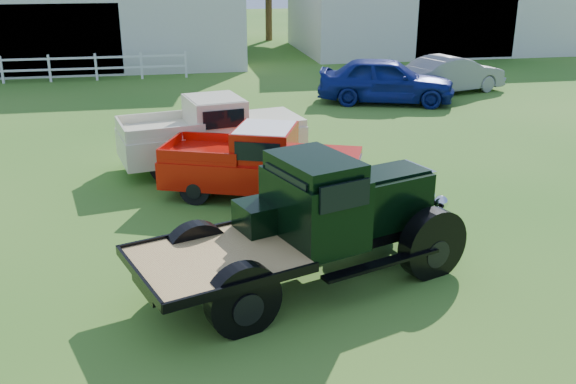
{
  "coord_description": "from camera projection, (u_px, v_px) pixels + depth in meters",
  "views": [
    {
      "loc": [
        -1.97,
        -10.1,
        5.29
      ],
      "look_at": [
        0.2,
        1.2,
        1.05
      ],
      "focal_mm": 40.0,
      "sensor_mm": 36.0,
      "label": 1
    }
  ],
  "objects": [
    {
      "name": "red_pickup",
      "position": [
        262.0,
        162.0,
        14.71
      ],
      "size": [
        4.99,
        3.38,
        1.7
      ],
      "primitive_type": null,
      "rotation": [
        0.0,
        0.0,
        -0.38
      ],
      "color": "#BF1107",
      "rests_on": "ground"
    },
    {
      "name": "misc_car_blue",
      "position": [
        386.0,
        80.0,
        24.3
      ],
      "size": [
        5.5,
        3.59,
        1.74
      ],
      "primitive_type": "imported",
      "rotation": [
        0.0,
        0.0,
        1.24
      ],
      "color": "navy",
      "rests_on": "ground"
    },
    {
      "name": "fence_rail",
      "position": [
        26.0,
        69.0,
        28.29
      ],
      "size": [
        14.2,
        0.16,
        1.2
      ],
      "primitive_type": null,
      "color": "white",
      "rests_on": "ground"
    },
    {
      "name": "white_pickup",
      "position": [
        212.0,
        133.0,
        16.9
      ],
      "size": [
        5.22,
        2.84,
        1.82
      ],
      "primitive_type": null,
      "rotation": [
        0.0,
        0.0,
        0.2
      ],
      "color": "beige",
      "rests_on": "ground"
    },
    {
      "name": "shed_right",
      "position": [
        435.0,
        4.0,
        37.93
      ],
      "size": [
        16.8,
        9.2,
        5.2
      ],
      "primitive_type": null,
      "color": "#B8B4A4",
      "rests_on": "ground"
    },
    {
      "name": "shed_left",
      "position": [
        62.0,
        7.0,
        33.24
      ],
      "size": [
        18.8,
        10.2,
        5.6
      ],
      "primitive_type": null,
      "color": "#B8B4A4",
      "rests_on": "ground"
    },
    {
      "name": "vintage_flatbed",
      "position": [
        309.0,
        222.0,
        10.73
      ],
      "size": [
        6.04,
        3.97,
        2.22
      ],
      "primitive_type": null,
      "rotation": [
        0.0,
        0.0,
        0.34
      ],
      "color": "black",
      "rests_on": "ground"
    },
    {
      "name": "ground",
      "position": [
        290.0,
        270.0,
        11.48
      ],
      "size": [
        120.0,
        120.0,
        0.0
      ],
      "primitive_type": "plane",
      "color": "#296919"
    },
    {
      "name": "misc_car_grey",
      "position": [
        452.0,
        74.0,
        26.21
      ],
      "size": [
        4.8,
        2.87,
        1.49
      ],
      "primitive_type": "imported",
      "rotation": [
        0.0,
        0.0,
        1.88
      ],
      "color": "gray",
      "rests_on": "ground"
    }
  ]
}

